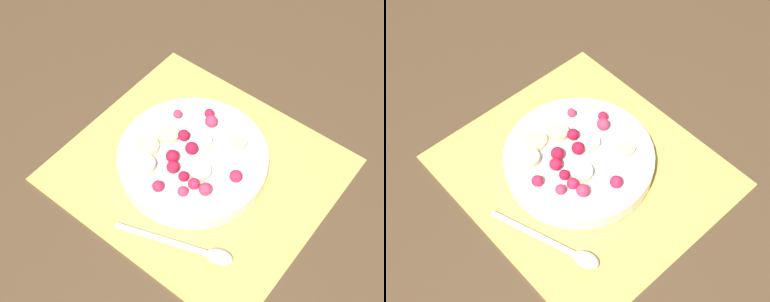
{
  "view_description": "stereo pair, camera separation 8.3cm",
  "coord_description": "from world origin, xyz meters",
  "views": [
    {
      "loc": [
        -0.29,
        0.39,
        0.71
      ],
      "look_at": [
        0.01,
        0.0,
        0.04
      ],
      "focal_mm": 50.0,
      "sensor_mm": 36.0,
      "label": 1
    },
    {
      "loc": [
        -0.35,
        0.33,
        0.71
      ],
      "look_at": [
        0.01,
        0.0,
        0.04
      ],
      "focal_mm": 50.0,
      "sensor_mm": 36.0,
      "label": 2
    }
  ],
  "objects": [
    {
      "name": "fruit_bowl",
      "position": [
        0.01,
        0.0,
        0.03
      ],
      "size": [
        0.24,
        0.24,
        0.05
      ],
      "color": "white",
      "rests_on": "placemat"
    },
    {
      "name": "spoon",
      "position": [
        -0.09,
        0.12,
        0.01
      ],
      "size": [
        0.18,
        0.08,
        0.01
      ],
      "rotation": [
        0.0,
        0.0,
        3.48
      ],
      "color": "#B2B2B7",
      "rests_on": "placemat"
    },
    {
      "name": "ground_plane",
      "position": [
        0.0,
        0.0,
        0.0
      ],
      "size": [
        3.0,
        3.0,
        0.0
      ],
      "primitive_type": "plane",
      "color": "#4C3823"
    },
    {
      "name": "placemat",
      "position": [
        0.0,
        0.0,
        0.0
      ],
      "size": [
        0.41,
        0.37,
        0.01
      ],
      "color": "#E0B251",
      "rests_on": "ground_plane"
    }
  ]
}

